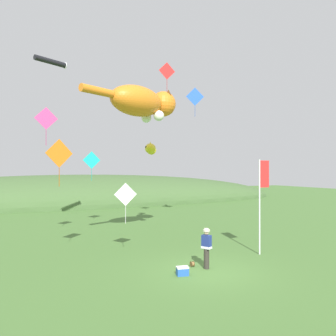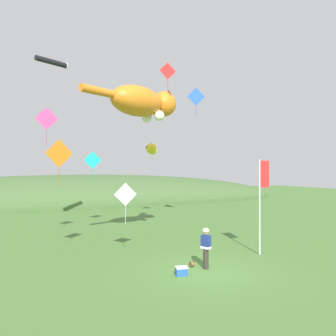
# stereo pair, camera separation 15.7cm
# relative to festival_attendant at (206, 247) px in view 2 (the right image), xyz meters

# --- Properties ---
(ground_plane) EXTENTS (120.00, 120.00, 0.00)m
(ground_plane) POSITION_rel_festival_attendant_xyz_m (-0.17, -0.33, -0.95)
(ground_plane) COLOR #477033
(distant_hill_ridge) EXTENTS (61.01, 15.16, 7.50)m
(distant_hill_ridge) POSITION_rel_festival_attendant_xyz_m (-0.17, 31.18, -0.95)
(distant_hill_ridge) COLOR #426033
(distant_hill_ridge) RESTS_ON ground
(festival_attendant) EXTENTS (0.41, 0.49, 1.77)m
(festival_attendant) POSITION_rel_festival_attendant_xyz_m (0.00, 0.00, 0.00)
(festival_attendant) COLOR #332D28
(festival_attendant) RESTS_ON ground
(kite_spool) EXTENTS (0.13, 0.24, 0.24)m
(kite_spool) POSITION_rel_festival_attendant_xyz_m (-0.42, 0.53, -0.83)
(kite_spool) COLOR olive
(kite_spool) RESTS_ON ground
(picnic_cooler) EXTENTS (0.55, 0.42, 0.36)m
(picnic_cooler) POSITION_rel_festival_attendant_xyz_m (-1.38, -0.37, -0.77)
(picnic_cooler) COLOR blue
(picnic_cooler) RESTS_ON ground
(festival_banner_pole) EXTENTS (0.66, 0.08, 4.89)m
(festival_banner_pole) POSITION_rel_festival_attendant_xyz_m (3.92, 0.95, 2.25)
(festival_banner_pole) COLOR silver
(festival_banner_pole) RESTS_ON ground
(kite_giant_cat) EXTENTS (6.45, 3.44, 2.09)m
(kite_giant_cat) POSITION_rel_festival_attendant_xyz_m (-0.80, 5.87, 7.41)
(kite_giant_cat) COLOR orange
(kite_fish_windsock) EXTENTS (1.86, 2.87, 0.86)m
(kite_fish_windsock) POSITION_rel_festival_attendant_xyz_m (1.50, 10.41, 5.00)
(kite_fish_windsock) COLOR yellow
(kite_tube_streamer) EXTENTS (2.21, 1.32, 0.44)m
(kite_tube_streamer) POSITION_rel_festival_attendant_xyz_m (-5.54, 10.84, 10.69)
(kite_tube_streamer) COLOR black
(kite_diamond_orange) EXTENTS (1.31, 0.46, 2.28)m
(kite_diamond_orange) POSITION_rel_festival_attendant_xyz_m (-5.75, 4.03, 4.18)
(kite_diamond_orange) COLOR orange
(kite_diamond_white) EXTENTS (1.16, 0.14, 2.07)m
(kite_diamond_white) POSITION_rel_festival_attendant_xyz_m (-2.57, 3.62, 2.14)
(kite_diamond_white) COLOR white
(kite_diamond_blue) EXTENTS (1.44, 0.50, 2.41)m
(kite_diamond_blue) POSITION_rel_festival_attendant_xyz_m (5.78, 11.23, 9.46)
(kite_diamond_blue) COLOR blue
(kite_diamond_red) EXTENTS (1.27, 0.10, 2.17)m
(kite_diamond_red) POSITION_rel_festival_attendant_xyz_m (2.41, 9.44, 10.67)
(kite_diamond_red) COLOR red
(kite_diamond_pink) EXTENTS (1.28, 0.05, 2.18)m
(kite_diamond_pink) POSITION_rel_festival_attendant_xyz_m (-6.10, 7.29, 6.30)
(kite_diamond_pink) COLOR #E53F8C
(kite_diamond_teal) EXTENTS (1.32, 0.03, 2.22)m
(kite_diamond_teal) POSITION_rel_festival_attendant_xyz_m (-2.47, 12.47, 4.13)
(kite_diamond_teal) COLOR #19BFBF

